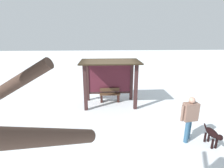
{
  "coord_description": "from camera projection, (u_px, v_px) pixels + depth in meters",
  "views": [
    {
      "loc": [
        -0.38,
        -8.4,
        3.56
      ],
      "look_at": [
        0.09,
        -0.11,
        1.13
      ],
      "focal_mm": 27.72,
      "sensor_mm": 36.0,
      "label": 1
    }
  ],
  "objects": [
    {
      "name": "bench_left_inside",
      "position": [
        110.0,
        96.0,
        9.32
      ],
      "size": [
        1.1,
        0.35,
        0.74
      ],
      "color": "#523826",
      "rests_on": "ground"
    },
    {
      "name": "ground_plane",
      "position": [
        110.0,
        104.0,
        9.07
      ],
      "size": [
        60.0,
        60.0,
        0.0
      ],
      "primitive_type": "plane",
      "color": "white"
    },
    {
      "name": "person_walking",
      "position": [
        190.0,
        116.0,
        5.75
      ],
      "size": [
        0.67,
        0.38,
        1.59
      ],
      "color": "#836254",
      "rests_on": "ground"
    },
    {
      "name": "bus_shelter",
      "position": [
        110.0,
        74.0,
        8.84
      ],
      "size": [
        2.92,
        1.8,
        2.28
      ],
      "color": "#372120",
      "rests_on": "ground"
    },
    {
      "name": "dog",
      "position": [
        213.0,
        134.0,
        5.6
      ],
      "size": [
        0.26,
        0.87,
        0.6
      ],
      "color": "black",
      "rests_on": "ground"
    }
  ]
}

